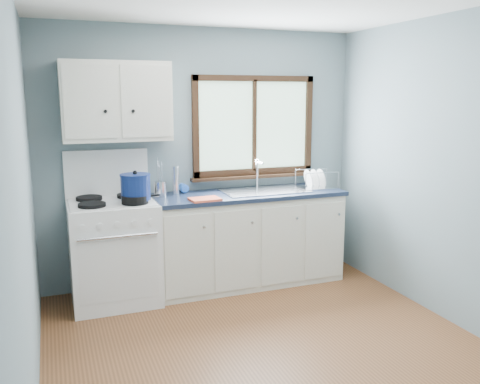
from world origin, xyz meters
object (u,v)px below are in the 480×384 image
object	(u,v)px
gas_range	(114,249)
sink	(265,197)
base_cabinets	(248,243)
thermos	(176,180)
stockpot	(136,187)
skillet	(135,198)
utensil_crock	(160,189)
dish_rack	(316,183)

from	to	relation	value
gas_range	sink	world-z (taller)	gas_range
gas_range	base_cabinets	bearing A→B (deg)	0.82
sink	thermos	distance (m)	0.90
gas_range	stockpot	distance (m)	0.63
sink	skillet	xyz separation A→B (m)	(-1.30, -0.19, 0.12)
gas_range	utensil_crock	bearing A→B (deg)	13.32
utensil_crock	base_cabinets	bearing A→B (deg)	-6.10
base_cabinets	skillet	size ratio (longest dim) A/B	5.01
gas_range	dish_rack	distance (m)	2.10
base_cabinets	thermos	size ratio (longest dim) A/B	6.76
skillet	utensil_crock	size ratio (longest dim) A/B	1.01
sink	thermos	world-z (taller)	sink
base_cabinets	utensil_crock	size ratio (longest dim) A/B	5.05
skillet	dish_rack	distance (m)	1.87
sink	gas_range	bearing A→B (deg)	-179.29
skillet	dish_rack	size ratio (longest dim) A/B	0.94
gas_range	base_cabinets	distance (m)	1.31
dish_rack	skillet	bearing A→B (deg)	-170.80
sink	utensil_crock	distance (m)	1.04
sink	utensil_crock	xyz separation A→B (m)	(-1.02, 0.09, 0.14)
skillet	dish_rack	world-z (taller)	dish_rack
thermos	dish_rack	distance (m)	1.43
sink	thermos	size ratio (longest dim) A/B	3.07
base_cabinets	thermos	bearing A→B (deg)	168.31
gas_range	thermos	xyz separation A→B (m)	(0.62, 0.16, 0.56)
skillet	stockpot	bearing A→B (deg)	53.16
skillet	utensil_crock	world-z (taller)	utensil_crock
base_cabinets	utensil_crock	distance (m)	1.03
base_cabinets	skillet	bearing A→B (deg)	-170.24
stockpot	dish_rack	bearing A→B (deg)	4.34
stockpot	utensil_crock	xyz separation A→B (m)	(0.27, 0.26, -0.08)
base_cabinets	thermos	distance (m)	0.95
utensil_crock	thermos	xyz separation A→B (m)	(0.16, 0.05, 0.06)
skillet	dish_rack	xyz separation A→B (m)	(1.86, 0.17, -0.01)
skillet	stockpot	xyz separation A→B (m)	(0.01, 0.03, 0.09)
skillet	thermos	xyz separation A→B (m)	(0.44, 0.34, 0.07)
sink	stockpot	bearing A→B (deg)	-172.63
utensil_crock	thermos	distance (m)	0.18
sink	stockpot	distance (m)	1.32
gas_range	dish_rack	bearing A→B (deg)	-0.25
base_cabinets	thermos	xyz separation A→B (m)	(-0.68, 0.14, 0.65)
sink	stockpot	xyz separation A→B (m)	(-1.29, -0.17, 0.22)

